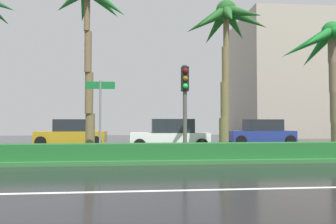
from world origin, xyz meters
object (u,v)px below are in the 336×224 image
object	(u,v)px
street_name_sign	(100,109)
palm_tree_centre	(226,28)
car_in_traffic_second	(73,133)
palm_tree_centre_right	(333,51)
palm_tree_centre_left	(88,9)
traffic_signal_median_right	(185,94)
car_in_traffic_third	(170,135)
car_in_traffic_fourth	(261,133)

from	to	relation	value
street_name_sign	palm_tree_centre	bearing A→B (deg)	14.68
car_in_traffic_second	palm_tree_centre_right	bearing A→B (deg)	154.09
palm_tree_centre_left	traffic_signal_median_right	size ratio (longest dim) A/B	2.10
palm_tree_centre	car_in_traffic_third	size ratio (longest dim) A/B	1.60
car_in_traffic_third	car_in_traffic_fourth	distance (m)	7.22
traffic_signal_median_right	street_name_sign	world-z (taller)	traffic_signal_median_right
street_name_sign	car_in_traffic_second	bearing A→B (deg)	109.22
traffic_signal_median_right	car_in_traffic_second	world-z (taller)	traffic_signal_median_right
palm_tree_centre	street_name_sign	distance (m)	6.63
car_in_traffic_second	car_in_traffic_third	world-z (taller)	same
car_in_traffic_second	car_in_traffic_fourth	size ratio (longest dim) A/B	1.00
palm_tree_centre	palm_tree_centre_right	distance (m)	5.29
traffic_signal_median_right	street_name_sign	distance (m)	3.32
car_in_traffic_third	car_in_traffic_second	bearing A→B (deg)	-27.24
traffic_signal_median_right	car_in_traffic_third	xyz separation A→B (m)	(-0.10, 5.03, -1.85)
palm_tree_centre	palm_tree_centre_left	bearing A→B (deg)	179.21
car_in_traffic_second	traffic_signal_median_right	bearing A→B (deg)	126.97
car_in_traffic_fourth	palm_tree_centre_left	bearing A→B (deg)	32.72
traffic_signal_median_right	palm_tree_centre_right	bearing A→B (deg)	12.54
palm_tree_centre_left	car_in_traffic_fourth	bearing A→B (deg)	32.72
street_name_sign	car_in_traffic_second	world-z (taller)	street_name_sign
car_in_traffic_third	traffic_signal_median_right	bearing A→B (deg)	91.11
palm_tree_centre_right	car_in_traffic_second	world-z (taller)	palm_tree_centre_right
traffic_signal_median_right	street_name_sign	size ratio (longest dim) A/B	1.22
street_name_sign	palm_tree_centre_left	bearing A→B (deg)	117.33
street_name_sign	car_in_traffic_third	size ratio (longest dim) A/B	0.70
palm_tree_centre_right	car_in_traffic_third	world-z (taller)	palm_tree_centre_right
palm_tree_centre_left	car_in_traffic_fourth	world-z (taller)	palm_tree_centre_left
palm_tree_centre	traffic_signal_median_right	size ratio (longest dim) A/B	1.88
car_in_traffic_second	palm_tree_centre_left	bearing A→B (deg)	107.29
traffic_signal_median_right	street_name_sign	bearing A→B (deg)	-179.24
car_in_traffic_third	car_in_traffic_fourth	xyz separation A→B (m)	(6.51, 3.12, 0.00)
palm_tree_centre_left	traffic_signal_median_right	xyz separation A→B (m)	(4.03, -1.44, -3.78)
palm_tree_centre	palm_tree_centre_right	xyz separation A→B (m)	(5.21, 0.26, -0.86)
palm_tree_centre_left	palm_tree_centre	world-z (taller)	palm_tree_centre_left
palm_tree_centre_left	car_in_traffic_fourth	distance (m)	13.63
palm_tree_centre_left	palm_tree_centre	size ratio (longest dim) A/B	1.11
palm_tree_centre_left	palm_tree_centre_right	bearing A→B (deg)	0.91
palm_tree_centre	traffic_signal_median_right	xyz separation A→B (m)	(-2.07, -1.35, -3.08)
traffic_signal_median_right	palm_tree_centre	bearing A→B (deg)	33.22
traffic_signal_median_right	car_in_traffic_third	world-z (taller)	traffic_signal_median_right
street_name_sign	car_in_traffic_second	distance (m)	8.74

